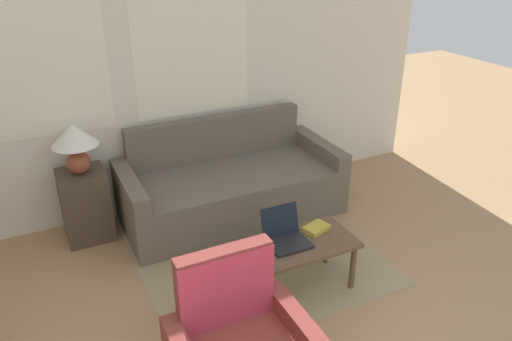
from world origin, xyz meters
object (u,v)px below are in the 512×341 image
(table_lamp, at_px, (75,141))
(snack_bowl, at_px, (261,254))
(couch, at_px, (230,186))
(cup_navy, at_px, (246,263))
(coffee_table, at_px, (286,252))
(book_red, at_px, (316,228))
(laptop, at_px, (286,235))

(table_lamp, height_order, snack_bowl, table_lamp)
(couch, xyz_separation_m, cup_navy, (-0.48, -1.39, 0.18))
(coffee_table, relative_size, book_red, 4.67)
(snack_bowl, bearing_deg, book_red, 14.09)
(coffee_table, bearing_deg, table_lamp, 129.64)
(couch, bearing_deg, snack_bowl, -103.92)
(coffee_table, bearing_deg, cup_navy, -164.35)
(couch, bearing_deg, laptop, -93.58)
(table_lamp, relative_size, laptop, 1.47)
(couch, xyz_separation_m, coffee_table, (-0.10, -1.29, 0.09))
(table_lamp, height_order, laptop, table_lamp)
(table_lamp, bearing_deg, coffee_table, -50.36)
(laptop, xyz_separation_m, book_red, (0.29, 0.03, -0.04))
(table_lamp, height_order, cup_navy, table_lamp)
(couch, bearing_deg, cup_navy, -108.87)
(laptop, bearing_deg, coffee_table, -111.06)
(coffee_table, distance_m, cup_navy, 0.40)
(coffee_table, bearing_deg, couch, 85.58)
(couch, distance_m, table_lamp, 1.46)
(coffee_table, distance_m, snack_bowl, 0.25)
(cup_navy, bearing_deg, book_red, 15.77)
(laptop, distance_m, book_red, 0.29)
(laptop, bearing_deg, table_lamp, 131.33)
(table_lamp, height_order, book_red, table_lamp)
(couch, relative_size, table_lamp, 4.65)
(table_lamp, xyz_separation_m, cup_navy, (0.83, -1.56, -0.46))
(table_lamp, xyz_separation_m, snack_bowl, (0.97, -1.50, -0.47))
(couch, distance_m, cup_navy, 1.48)
(table_lamp, relative_size, coffee_table, 0.42)
(cup_navy, distance_m, book_red, 0.71)
(table_lamp, bearing_deg, snack_bowl, -57.06)
(laptop, relative_size, book_red, 1.32)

